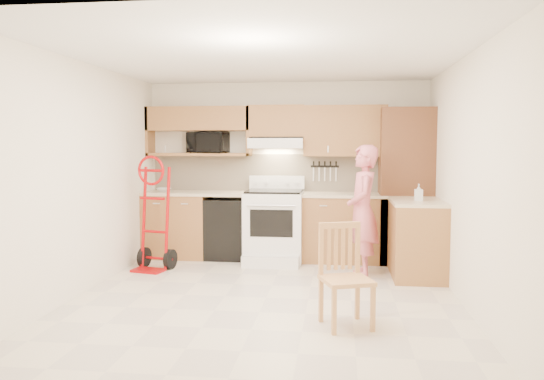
% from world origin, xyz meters
% --- Properties ---
extents(floor, '(4.00, 4.50, 0.02)m').
position_xyz_m(floor, '(0.00, 0.00, -0.01)').
color(floor, '#BFB4A5').
rests_on(floor, ground).
extents(ceiling, '(4.00, 4.50, 0.02)m').
position_xyz_m(ceiling, '(0.00, 0.00, 2.51)').
color(ceiling, white).
rests_on(ceiling, ground).
extents(wall_back, '(4.00, 0.02, 2.50)m').
position_xyz_m(wall_back, '(0.00, 2.26, 1.25)').
color(wall_back, white).
rests_on(wall_back, ground).
extents(wall_front, '(4.00, 0.02, 2.50)m').
position_xyz_m(wall_front, '(0.00, -2.26, 1.25)').
color(wall_front, white).
rests_on(wall_front, ground).
extents(wall_left, '(0.02, 4.50, 2.50)m').
position_xyz_m(wall_left, '(-2.01, 0.00, 1.25)').
color(wall_left, white).
rests_on(wall_left, ground).
extents(wall_right, '(0.02, 4.50, 2.50)m').
position_xyz_m(wall_right, '(2.01, 0.00, 1.25)').
color(wall_right, white).
rests_on(wall_right, ground).
extents(backsplash, '(3.92, 0.03, 0.55)m').
position_xyz_m(backsplash, '(0.00, 2.23, 1.20)').
color(backsplash, beige).
rests_on(backsplash, wall_back).
extents(lower_cab_left, '(0.90, 0.60, 0.90)m').
position_xyz_m(lower_cab_left, '(-1.55, 1.95, 0.45)').
color(lower_cab_left, olive).
rests_on(lower_cab_left, ground).
extents(dishwasher, '(0.60, 0.60, 0.85)m').
position_xyz_m(dishwasher, '(-0.80, 1.95, 0.42)').
color(dishwasher, black).
rests_on(dishwasher, ground).
extents(lower_cab_right, '(1.14, 0.60, 0.90)m').
position_xyz_m(lower_cab_right, '(0.83, 1.95, 0.45)').
color(lower_cab_right, olive).
rests_on(lower_cab_right, ground).
extents(countertop_left, '(1.50, 0.63, 0.04)m').
position_xyz_m(countertop_left, '(-1.25, 1.95, 0.92)').
color(countertop_left, '#C6B691').
rests_on(countertop_left, lower_cab_left).
extents(countertop_right, '(1.14, 0.63, 0.04)m').
position_xyz_m(countertop_right, '(0.83, 1.95, 0.92)').
color(countertop_right, '#C6B691').
rests_on(countertop_right, lower_cab_right).
extents(cab_return_right, '(0.60, 1.00, 0.90)m').
position_xyz_m(cab_return_right, '(1.70, 1.15, 0.45)').
color(cab_return_right, olive).
rests_on(cab_return_right, ground).
extents(countertop_return, '(0.63, 1.00, 0.04)m').
position_xyz_m(countertop_return, '(1.70, 1.15, 0.92)').
color(countertop_return, '#C6B691').
rests_on(countertop_return, cab_return_right).
extents(pantry_tall, '(0.70, 0.60, 2.10)m').
position_xyz_m(pantry_tall, '(1.65, 1.95, 1.05)').
color(pantry_tall, '#56321F').
rests_on(pantry_tall, ground).
extents(upper_cab_left, '(1.50, 0.33, 0.34)m').
position_xyz_m(upper_cab_left, '(-1.25, 2.08, 1.98)').
color(upper_cab_left, olive).
rests_on(upper_cab_left, wall_back).
extents(upper_shelf_mw, '(1.50, 0.33, 0.04)m').
position_xyz_m(upper_shelf_mw, '(-1.25, 2.08, 1.47)').
color(upper_shelf_mw, olive).
rests_on(upper_shelf_mw, wall_back).
extents(upper_cab_center, '(0.76, 0.33, 0.44)m').
position_xyz_m(upper_cab_center, '(-0.12, 2.08, 1.94)').
color(upper_cab_center, olive).
rests_on(upper_cab_center, wall_back).
extents(upper_cab_right, '(1.14, 0.33, 0.70)m').
position_xyz_m(upper_cab_right, '(0.83, 2.08, 1.80)').
color(upper_cab_right, olive).
rests_on(upper_cab_right, wall_back).
extents(range_hood, '(0.76, 0.46, 0.14)m').
position_xyz_m(range_hood, '(-0.12, 2.02, 1.63)').
color(range_hood, white).
rests_on(range_hood, wall_back).
extents(knife_strip, '(0.40, 0.05, 0.29)m').
position_xyz_m(knife_strip, '(0.55, 2.21, 1.24)').
color(knife_strip, black).
rests_on(knife_strip, backsplash).
extents(microwave, '(0.58, 0.42, 0.30)m').
position_xyz_m(microwave, '(-1.12, 2.08, 1.64)').
color(microwave, black).
rests_on(microwave, upper_shelf_mw).
extents(range, '(0.79, 1.04, 1.17)m').
position_xyz_m(range, '(-0.13, 1.77, 0.58)').
color(range, white).
rests_on(range, ground).
extents(person, '(0.41, 0.60, 1.61)m').
position_xyz_m(person, '(1.04, 1.07, 0.80)').
color(person, '#D46673').
rests_on(person, ground).
extents(hand_truck, '(0.62, 0.58, 1.33)m').
position_xyz_m(hand_truck, '(-1.62, 1.09, 0.66)').
color(hand_truck, '#AB070B').
rests_on(hand_truck, ground).
extents(dining_chair, '(0.54, 0.56, 0.91)m').
position_xyz_m(dining_chair, '(0.82, -0.82, 0.45)').
color(dining_chair, '#E5AE6D').
rests_on(dining_chair, ground).
extents(soap_bottle, '(0.09, 0.10, 0.20)m').
position_xyz_m(soap_bottle, '(1.70, 1.07, 1.04)').
color(soap_bottle, white).
rests_on(soap_bottle, countertop_return).
extents(bowl, '(0.21, 0.21, 0.05)m').
position_xyz_m(bowl, '(-1.74, 1.95, 0.97)').
color(bowl, white).
rests_on(bowl, countertop_left).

